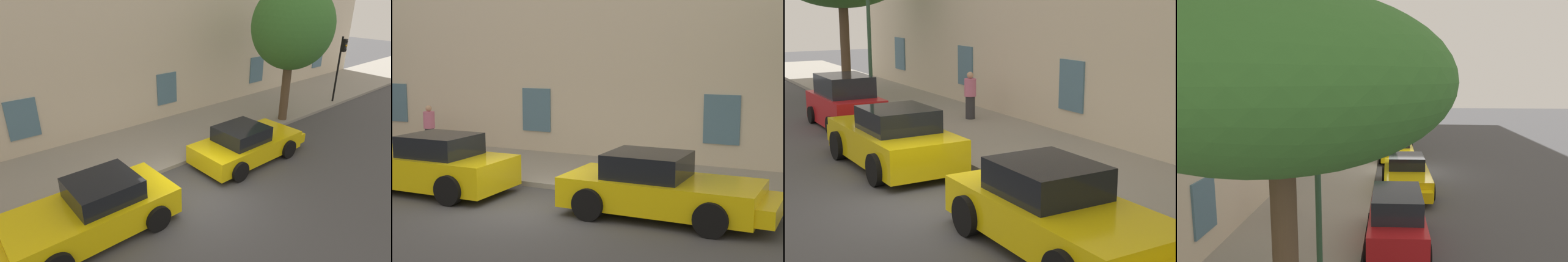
% 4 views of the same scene
% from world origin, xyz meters
% --- Properties ---
extents(ground_plane, '(80.00, 80.00, 0.00)m').
position_xyz_m(ground_plane, '(0.00, 0.00, 0.00)').
color(ground_plane, '#444447').
extents(sidewalk, '(60.00, 4.24, 0.14)m').
position_xyz_m(sidewalk, '(0.00, 3.95, 0.07)').
color(sidewalk, gray).
rests_on(sidewalk, ground).
extents(sportscar_red_lead, '(4.73, 2.24, 1.52)m').
position_xyz_m(sportscar_red_lead, '(-3.21, 0.35, 0.66)').
color(sportscar_red_lead, yellow).
rests_on(sportscar_red_lead, ground).
extents(sportscar_yellow_flank, '(4.74, 2.13, 1.43)m').
position_xyz_m(sportscar_yellow_flank, '(3.29, 0.70, 0.63)').
color(sportscar_yellow_flank, yellow).
rests_on(sportscar_yellow_flank, ground).
extents(tree_near_kerb, '(3.61, 3.61, 6.29)m').
position_xyz_m(tree_near_kerb, '(7.45, 2.27, 4.49)').
color(tree_near_kerb, brown).
rests_on(tree_near_kerb, sidewalk).
extents(traffic_light, '(0.22, 0.36, 3.58)m').
position_xyz_m(traffic_light, '(11.99, 2.15, 2.58)').
color(traffic_light, black).
rests_on(traffic_light, sidewalk).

